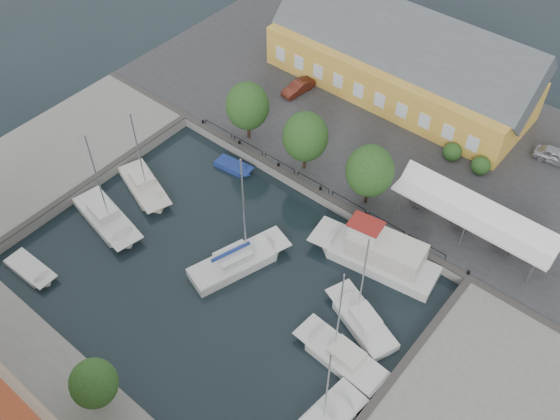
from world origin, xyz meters
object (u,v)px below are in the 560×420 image
object	(u,v)px
launch_nw	(233,167)
car_red	(298,87)
west_boat_b	(144,187)
warehouse	(397,59)
west_boat_c	(107,219)
trawler	(378,256)
center_sailboat	(237,263)
launch_sw	(31,271)
east_boat_a	(362,322)
car_silver	(556,156)
tent_canopy	(476,213)
east_boat_b	(342,358)

from	to	relation	value
launch_nw	car_red	bearing A→B (deg)	98.62
car_red	west_boat_b	size ratio (longest dim) A/B	0.39
warehouse	launch_nw	distance (m)	21.05
car_red	west_boat_c	xyz separation A→B (m)	(-2.16, -24.75, -1.39)
trawler	west_boat_b	distance (m)	22.73
center_sailboat	west_boat_c	bearing A→B (deg)	-163.03
launch_sw	launch_nw	bearing A→B (deg)	77.23
warehouse	east_boat_a	world-z (taller)	warehouse
car_silver	launch_nw	xyz separation A→B (m)	(-23.78, -19.54, -1.62)
tent_canopy	east_boat_a	distance (m)	13.32
car_red	launch_sw	size ratio (longest dim) A/B	0.78
car_silver	trawler	world-z (taller)	trawler
warehouse	tent_canopy	size ratio (longest dim) A/B	2.04
car_red	center_sailboat	bearing A→B (deg)	-56.50
center_sailboat	east_boat_a	distance (m)	11.49
trawler	launch_nw	world-z (taller)	trawler
car_silver	center_sailboat	xyz separation A→B (m)	(-15.45, -28.09, -1.35)
west_boat_b	east_boat_b	bearing A→B (deg)	-6.25
car_silver	west_boat_c	bearing A→B (deg)	130.92
car_red	west_boat_c	bearing A→B (deg)	-87.45
tent_canopy	east_boat_b	bearing A→B (deg)	-95.61
trawler	west_boat_c	bearing A→B (deg)	-151.78
tent_canopy	east_boat_a	size ratio (longest dim) A/B	1.37
west_boat_c	trawler	bearing A→B (deg)	28.22
trawler	east_boat_b	bearing A→B (deg)	-71.75
trawler	launch_sw	size ratio (longest dim) A/B	2.27
east_boat_a	launch_nw	size ratio (longest dim) A/B	2.53
car_silver	center_sailboat	bearing A→B (deg)	143.23
warehouse	launch_nw	size ratio (longest dim) A/B	7.10
car_silver	tent_canopy	bearing A→B (deg)	164.21
car_red	west_boat_b	bearing A→B (deg)	-89.92
car_silver	launch_sw	world-z (taller)	car_silver
west_boat_c	tent_canopy	bearing A→B (deg)	35.27
warehouse	launch_sw	bearing A→B (deg)	-103.88
east_boat_b	west_boat_b	bearing A→B (deg)	173.75
warehouse	west_boat_b	distance (m)	29.34
west_boat_b	warehouse	bearing A→B (deg)	70.27
warehouse	trawler	xyz separation A→B (m)	(11.95, -20.78, -3.41)
car_silver	car_red	world-z (taller)	car_silver
launch_nw	warehouse	bearing A→B (deg)	75.01
car_silver	west_boat_b	bearing A→B (deg)	125.72
east_boat_a	car_red	bearing A→B (deg)	138.50
car_silver	east_boat_a	size ratio (longest dim) A/B	0.41
tent_canopy	trawler	distance (m)	8.76
center_sailboat	east_boat_b	size ratio (longest dim) A/B	1.17
launch_nw	east_boat_b	bearing A→B (deg)	-26.56
trawler	launch_nw	xyz separation A→B (m)	(-17.27, 0.88, -0.93)
west_boat_c	center_sailboat	bearing A→B (deg)	16.97
warehouse	car_silver	distance (m)	18.66
west_boat_b	launch_nw	size ratio (longest dim) A/B	2.51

